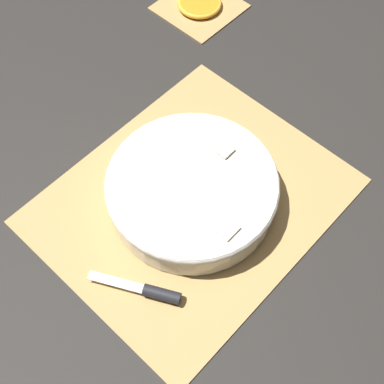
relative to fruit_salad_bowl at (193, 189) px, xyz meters
name	(u,v)px	position (x,y,z in m)	size (l,w,h in m)	color
ground_plane	(192,201)	(0.00, 0.00, -0.04)	(6.00, 6.00, 0.00)	black
bamboo_mat_center	(192,200)	(0.00, 0.00, -0.04)	(0.46, 0.38, 0.01)	#A8844C
coaster_mat_near_left	(199,7)	(-0.35, -0.30, -0.04)	(0.15, 0.15, 0.01)	#A8844C
fruit_salad_bowl	(193,189)	(0.00, 0.00, 0.00)	(0.27, 0.27, 0.06)	silver
paring_knife	(157,293)	(0.15, 0.07, -0.02)	(0.08, 0.13, 0.02)	silver
orange_slice_whole	(199,3)	(-0.35, -0.30, -0.03)	(0.09, 0.09, 0.01)	orange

